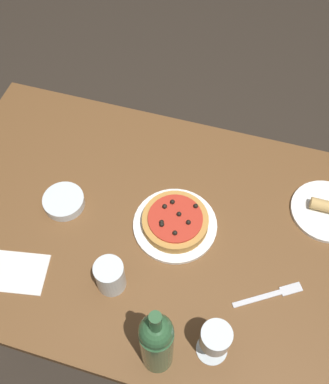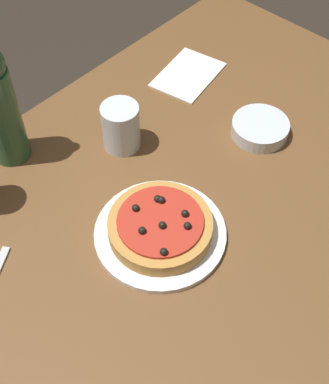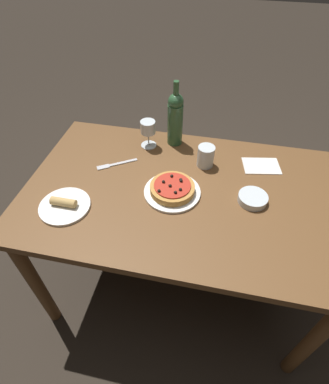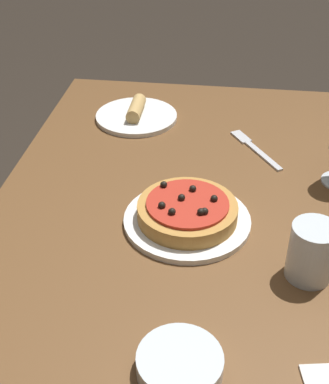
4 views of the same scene
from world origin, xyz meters
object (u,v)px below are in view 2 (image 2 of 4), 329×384
Objects in this scene: side_bowl at (260,128)px; water_cup at (121,127)px; dining_table at (165,244)px; dinner_plate at (160,234)px; pizza at (160,226)px.

water_cup is at bearing 138.76° from side_bowl.
water_cup reaches higher than dining_table.
pizza reaches higher than dinner_plate.
water_cup is (0.08, 0.20, 0.15)m from dining_table.
dinner_plate is 2.37× the size of water_cup.
dining_table is 7.21× the size of pizza.
water_cup is at bearing 61.91° from pizza.
water_cup is 0.30m from side_bowl.
dinner_plate is (-0.04, -0.02, 0.10)m from dining_table.
pizza is at bearing -176.15° from side_bowl.
dining_table is 5.65× the size of dinner_plate.
side_bowl is (0.34, 0.02, -0.01)m from pizza.
dinner_plate is 0.34m from side_bowl.
dinner_plate is at bearing -150.25° from dining_table.
dinner_plate is at bearing -176.16° from side_bowl.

